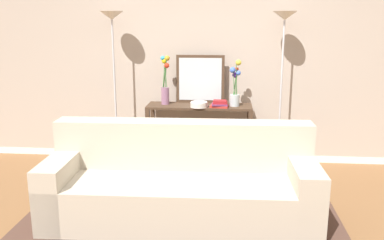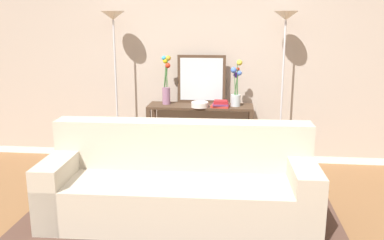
# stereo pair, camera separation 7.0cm
# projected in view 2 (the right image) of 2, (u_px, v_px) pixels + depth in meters

# --- Properties ---
(back_wall) EXTENTS (12.00, 0.15, 2.61)m
(back_wall) POSITION_uv_depth(u_px,v_px,m) (209.00, 61.00, 5.29)
(back_wall) COLOR white
(back_wall) RESTS_ON ground
(area_rug) EXTENTS (2.95, 1.66, 0.01)m
(area_rug) POSITION_uv_depth(u_px,v_px,m) (178.00, 225.00, 3.74)
(area_rug) COLOR #51382D
(area_rug) RESTS_ON ground
(couch) EXTENTS (2.46, 0.91, 0.88)m
(couch) POSITION_uv_depth(u_px,v_px,m) (180.00, 186.00, 3.82)
(couch) COLOR #BCB29E
(couch) RESTS_ON ground
(console_table) EXTENTS (1.29, 0.38, 0.79)m
(console_table) POSITION_uv_depth(u_px,v_px,m) (200.00, 124.00, 5.14)
(console_table) COLOR #473323
(console_table) RESTS_ON ground
(floor_lamp_left) EXTENTS (0.28, 0.28, 1.92)m
(floor_lamp_left) POSITION_uv_depth(u_px,v_px,m) (114.00, 46.00, 4.97)
(floor_lamp_left) COLOR silver
(floor_lamp_left) RESTS_ON ground
(floor_lamp_right) EXTENTS (0.28, 0.28, 1.91)m
(floor_lamp_right) POSITION_uv_depth(u_px,v_px,m) (284.00, 48.00, 4.76)
(floor_lamp_right) COLOR silver
(floor_lamp_right) RESTS_ON ground
(wall_mirror) EXTENTS (0.60, 0.02, 0.60)m
(wall_mirror) POSITION_uv_depth(u_px,v_px,m) (201.00, 79.00, 5.17)
(wall_mirror) COLOR #473323
(wall_mirror) RESTS_ON console_table
(vase_tall_flowers) EXTENTS (0.11, 0.12, 0.60)m
(vase_tall_flowers) POSITION_uv_depth(u_px,v_px,m) (166.00, 83.00, 5.10)
(vase_tall_flowers) COLOR gray
(vase_tall_flowers) RESTS_ON console_table
(vase_short_flowers) EXTENTS (0.14, 0.13, 0.56)m
(vase_short_flowers) POSITION_uv_depth(u_px,v_px,m) (236.00, 88.00, 4.98)
(vase_short_flowers) COLOR silver
(vase_short_flowers) RESTS_ON console_table
(fruit_bowl) EXTENTS (0.21, 0.21, 0.07)m
(fruit_bowl) POSITION_uv_depth(u_px,v_px,m) (200.00, 104.00, 4.96)
(fruit_bowl) COLOR silver
(fruit_bowl) RESTS_ON console_table
(book_stack) EXTENTS (0.23, 0.17, 0.08)m
(book_stack) POSITION_uv_depth(u_px,v_px,m) (220.00, 104.00, 4.95)
(book_stack) COLOR #BC3328
(book_stack) RESTS_ON console_table
(book_row_under_console) EXTENTS (0.40, 0.17, 0.12)m
(book_row_under_console) POSITION_uv_depth(u_px,v_px,m) (175.00, 161.00, 5.29)
(book_row_under_console) COLOR slate
(book_row_under_console) RESTS_ON ground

